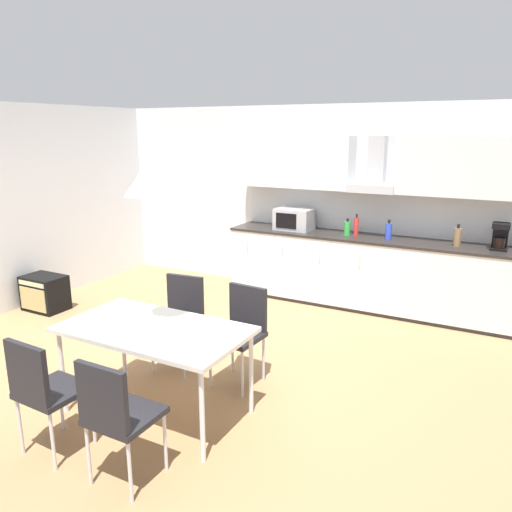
% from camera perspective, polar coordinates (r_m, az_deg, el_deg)
% --- Properties ---
extents(ground_plane, '(8.68, 7.87, 0.02)m').
position_cam_1_polar(ground_plane, '(5.01, -6.57, -12.11)').
color(ground_plane, '#9E754C').
extents(wall_back, '(6.94, 0.10, 2.53)m').
position_cam_1_polar(wall_back, '(6.92, 5.81, 6.34)').
color(wall_back, silver).
rests_on(wall_back, ground_plane).
extents(kitchen_counter, '(3.62, 0.63, 0.92)m').
position_cam_1_polar(kitchen_counter, '(6.45, 12.47, -1.80)').
color(kitchen_counter, '#333333').
rests_on(kitchen_counter, ground_plane).
extents(backsplash_tile, '(3.60, 0.02, 0.52)m').
position_cam_1_polar(backsplash_tile, '(6.57, 13.50, 4.84)').
color(backsplash_tile, silver).
rests_on(backsplash_tile, kitchen_counter).
extents(upper_wall_cabinets, '(3.60, 0.40, 0.67)m').
position_cam_1_polar(upper_wall_cabinets, '(6.35, 13.45, 10.11)').
color(upper_wall_cabinets, silver).
extents(microwave, '(0.48, 0.35, 0.28)m').
position_cam_1_polar(microwave, '(6.64, 4.39, 4.23)').
color(microwave, '#ADADB2').
rests_on(microwave, kitchen_counter).
extents(coffee_maker, '(0.18, 0.19, 0.30)m').
position_cam_1_polar(coffee_maker, '(6.13, 26.13, 2.05)').
color(coffee_maker, black).
rests_on(coffee_maker, kitchen_counter).
extents(bottle_blue, '(0.08, 0.08, 0.24)m').
position_cam_1_polar(bottle_blue, '(6.23, 14.91, 2.77)').
color(bottle_blue, blue).
rests_on(bottle_blue, kitchen_counter).
extents(bottle_red, '(0.06, 0.06, 0.28)m').
position_cam_1_polar(bottle_red, '(6.34, 11.39, 3.32)').
color(bottle_red, red).
rests_on(bottle_red, kitchen_counter).
extents(bottle_green, '(0.08, 0.08, 0.22)m').
position_cam_1_polar(bottle_green, '(6.35, 10.39, 3.13)').
color(bottle_green, green).
rests_on(bottle_green, kitchen_counter).
extents(bottle_brown, '(0.08, 0.08, 0.25)m').
position_cam_1_polar(bottle_brown, '(6.11, 22.02, 2.04)').
color(bottle_brown, brown).
rests_on(bottle_brown, kitchen_counter).
extents(dining_table, '(1.45, 0.81, 0.73)m').
position_cam_1_polar(dining_table, '(3.97, -11.53, -8.62)').
color(dining_table, silver).
rests_on(dining_table, ground_plane).
extents(chair_near_right, '(0.40, 0.40, 0.87)m').
position_cam_1_polar(chair_near_right, '(3.32, -15.78, -16.60)').
color(chair_near_right, black).
rests_on(chair_near_right, ground_plane).
extents(chair_near_left, '(0.42, 0.42, 0.87)m').
position_cam_1_polar(chair_near_left, '(3.76, -23.23, -13.43)').
color(chair_near_left, black).
rests_on(chair_near_left, ground_plane).
extents(chair_far_left, '(0.44, 0.44, 0.87)m').
position_cam_1_polar(chair_far_left, '(4.79, -8.59, -6.39)').
color(chair_far_left, black).
rests_on(chair_far_left, ground_plane).
extents(chair_far_right, '(0.43, 0.43, 0.87)m').
position_cam_1_polar(chair_far_right, '(4.45, -1.61, -7.88)').
color(chair_far_right, black).
rests_on(chair_far_right, ground_plane).
extents(guitar_amp, '(0.52, 0.37, 0.44)m').
position_cam_1_polar(guitar_amp, '(6.80, -22.99, -3.90)').
color(guitar_amp, black).
rests_on(guitar_amp, ground_plane).
extents(pendant_lamp, '(0.32, 0.32, 0.22)m').
position_cam_1_polar(pendant_lamp, '(3.68, -12.44, 8.46)').
color(pendant_lamp, silver).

